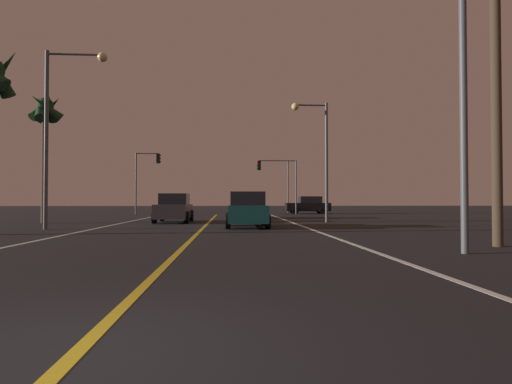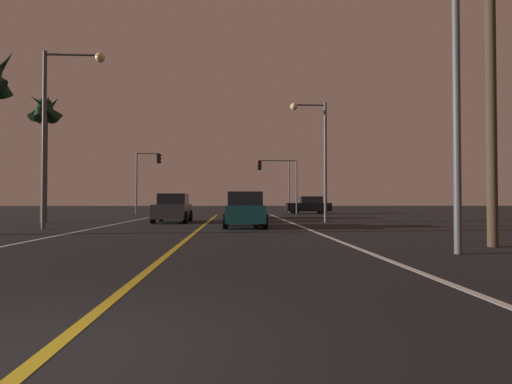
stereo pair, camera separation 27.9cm
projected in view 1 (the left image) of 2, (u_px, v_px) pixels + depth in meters
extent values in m
plane|color=black|center=(67.00, 362.00, 3.31)|extent=(200.00, 200.00, 0.00)
cube|color=silver|center=(313.00, 230.00, 18.16)|extent=(0.16, 41.16, 0.01)
cube|color=silver|center=(84.00, 231.00, 17.57)|extent=(0.16, 41.16, 0.01)
cube|color=gold|center=(200.00, 230.00, 17.86)|extent=(0.16, 41.16, 0.01)
cylinder|color=black|center=(228.00, 219.00, 21.57)|extent=(0.22, 0.68, 0.68)
cylinder|color=black|center=(263.00, 219.00, 21.68)|extent=(0.22, 0.68, 0.68)
cylinder|color=black|center=(228.00, 221.00, 18.87)|extent=(0.22, 0.68, 0.68)
cylinder|color=black|center=(268.00, 221.00, 18.98)|extent=(0.22, 0.68, 0.68)
cube|color=#145156|center=(247.00, 213.00, 20.28)|extent=(1.80, 4.30, 0.80)
cube|color=black|center=(247.00, 199.00, 20.05)|extent=(1.60, 2.10, 0.64)
cube|color=red|center=(235.00, 213.00, 18.15)|extent=(0.24, 0.08, 0.16)
cube|color=red|center=(262.00, 213.00, 18.23)|extent=(0.24, 0.08, 0.16)
cylinder|color=black|center=(187.00, 217.00, 23.42)|extent=(0.22, 0.68, 0.68)
cylinder|color=black|center=(154.00, 217.00, 23.31)|extent=(0.22, 0.68, 0.68)
cylinder|color=black|center=(191.00, 216.00, 26.11)|extent=(0.22, 0.68, 0.68)
cylinder|color=black|center=(162.00, 216.00, 26.00)|extent=(0.22, 0.68, 0.68)
cube|color=#38383D|center=(174.00, 211.00, 24.71)|extent=(1.80, 4.30, 0.80)
cube|color=black|center=(175.00, 199.00, 24.98)|extent=(1.60, 2.10, 0.64)
cube|color=red|center=(188.00, 209.00, 26.85)|extent=(0.24, 0.08, 0.16)
cube|color=red|center=(169.00, 209.00, 26.78)|extent=(0.24, 0.08, 0.16)
cylinder|color=black|center=(295.00, 210.00, 40.03)|extent=(0.68, 0.22, 0.68)
cylinder|color=black|center=(293.00, 210.00, 41.82)|extent=(0.68, 0.22, 0.68)
cylinder|color=black|center=(323.00, 210.00, 40.19)|extent=(0.68, 0.22, 0.68)
cylinder|color=black|center=(319.00, 210.00, 41.99)|extent=(0.68, 0.22, 0.68)
cube|color=black|center=(308.00, 207.00, 41.01)|extent=(4.30, 1.80, 0.80)
cube|color=black|center=(310.00, 200.00, 41.04)|extent=(2.10, 1.60, 0.64)
cube|color=red|center=(330.00, 206.00, 40.54)|extent=(0.08, 0.24, 0.16)
cube|color=red|center=(327.00, 206.00, 41.74)|extent=(0.08, 0.24, 0.16)
cylinder|color=black|center=(236.00, 213.00, 31.50)|extent=(0.22, 0.68, 0.68)
cylinder|color=black|center=(260.00, 213.00, 31.61)|extent=(0.22, 0.68, 0.68)
cylinder|color=black|center=(237.00, 214.00, 28.81)|extent=(0.22, 0.68, 0.68)
cylinder|color=black|center=(263.00, 214.00, 28.91)|extent=(0.22, 0.68, 0.68)
cube|color=maroon|center=(249.00, 209.00, 30.21)|extent=(1.80, 4.30, 0.80)
cube|color=black|center=(249.00, 199.00, 29.98)|extent=(1.60, 2.10, 0.64)
cube|color=red|center=(242.00, 208.00, 28.08)|extent=(0.24, 0.08, 0.16)
cube|color=red|center=(259.00, 208.00, 28.16)|extent=(0.24, 0.08, 0.16)
cylinder|color=#4C4C51|center=(296.00, 187.00, 39.40)|extent=(0.14, 0.14, 5.10)
cylinder|color=#4C4C51|center=(278.00, 161.00, 39.35)|extent=(3.47, 0.10, 0.10)
cube|color=black|center=(259.00, 165.00, 39.23)|extent=(0.28, 0.36, 0.90)
sphere|color=red|center=(258.00, 162.00, 39.23)|extent=(0.20, 0.20, 0.20)
sphere|color=#3C2706|center=(258.00, 165.00, 39.22)|extent=(0.20, 0.20, 0.20)
sphere|color=#063816|center=(258.00, 169.00, 39.22)|extent=(0.20, 0.20, 0.20)
cylinder|color=#4C4C51|center=(136.00, 184.00, 38.51)|extent=(0.14, 0.14, 5.69)
cylinder|color=#4C4C51|center=(147.00, 153.00, 38.63)|extent=(2.01, 0.10, 0.10)
cube|color=black|center=(158.00, 158.00, 38.68)|extent=(0.28, 0.36, 0.90)
sphere|color=red|center=(160.00, 155.00, 38.69)|extent=(0.20, 0.20, 0.20)
sphere|color=#3C2706|center=(160.00, 158.00, 38.69)|extent=(0.20, 0.20, 0.20)
sphere|color=#063816|center=(160.00, 162.00, 38.68)|extent=(0.20, 0.20, 0.20)
cylinder|color=#4C4C51|center=(288.00, 186.00, 44.89)|extent=(0.14, 0.14, 5.62)
cylinder|color=#4C4C51|center=(274.00, 161.00, 44.86)|extent=(3.10, 0.10, 0.10)
cube|color=black|center=(259.00, 165.00, 44.75)|extent=(0.28, 0.36, 0.90)
sphere|color=red|center=(258.00, 162.00, 44.75)|extent=(0.20, 0.20, 0.20)
sphere|color=#3C2706|center=(258.00, 165.00, 44.74)|extent=(0.20, 0.20, 0.20)
sphere|color=#063816|center=(258.00, 168.00, 44.74)|extent=(0.20, 0.20, 0.20)
cylinder|color=#4C4C51|center=(463.00, 81.00, 10.17)|extent=(0.18, 0.18, 8.41)
cylinder|color=#4C4C51|center=(46.00, 140.00, 18.67)|extent=(0.18, 0.18, 8.02)
cylinder|color=#4C4C51|center=(75.00, 54.00, 18.82)|extent=(2.44, 0.10, 0.10)
sphere|color=#F9D88C|center=(102.00, 57.00, 18.89)|extent=(0.44, 0.44, 0.44)
cylinder|color=#4C4C51|center=(327.00, 162.00, 24.70)|extent=(0.18, 0.18, 7.08)
cylinder|color=#4C4C51|center=(311.00, 105.00, 24.72)|extent=(1.86, 0.10, 0.10)
sphere|color=#F9D88C|center=(295.00, 107.00, 24.66)|extent=(0.44, 0.44, 0.44)
cylinder|color=#423323|center=(496.00, 73.00, 11.73)|extent=(0.28, 0.28, 9.71)
cylinder|color=#473826|center=(45.00, 166.00, 23.84)|extent=(0.36, 0.36, 6.48)
sphere|color=#19381E|center=(45.00, 105.00, 23.92)|extent=(0.90, 0.90, 0.90)
cone|color=#19381E|center=(51.00, 108.00, 23.99)|extent=(0.88, 1.67, 1.59)
cone|color=#19381E|center=(49.00, 109.00, 24.21)|extent=(1.82, 0.98, 1.66)
cone|color=#19381E|center=(41.00, 108.00, 24.00)|extent=(1.09, 1.67, 1.64)
cone|color=#19381E|center=(39.00, 107.00, 23.76)|extent=(1.41, 2.07, 1.91)
cone|color=#19381E|center=(46.00, 107.00, 23.67)|extent=(1.85, 1.49, 1.55)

